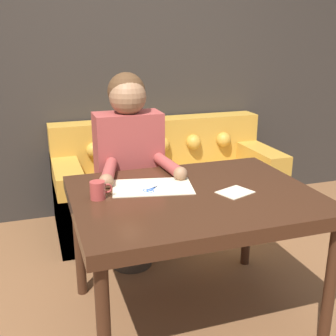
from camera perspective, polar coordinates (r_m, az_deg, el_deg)
name	(u,v)px	position (r m, az deg, el deg)	size (l,w,h in m)	color
ground_plane	(177,335)	(2.41, 1.18, -21.72)	(16.00, 16.00, 0.00)	brown
wall_back	(105,63)	(3.63, -8.55, 13.91)	(8.00, 0.06, 2.60)	#2D2823
dining_table	(194,206)	(2.20, 3.55, -5.17)	(1.24, 0.97, 0.75)	#381E11
couch	(166,186)	(3.55, -0.25, -2.45)	(1.83, 0.80, 0.84)	#B7842D
person	(129,170)	(2.73, -5.24, -0.32)	(0.50, 0.63, 1.31)	#33281E
pattern_paper_main	(152,187)	(2.25, -2.13, -2.56)	(0.47, 0.35, 0.00)	beige
pattern_paper_offcut	(235,192)	(2.20, 9.08, -3.26)	(0.20, 0.18, 0.00)	beige
scissors	(153,189)	(2.22, -2.10, -2.83)	(0.18, 0.16, 0.01)	silver
mug	(98,190)	(2.11, -9.45, -2.98)	(0.11, 0.08, 0.09)	#9E3833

